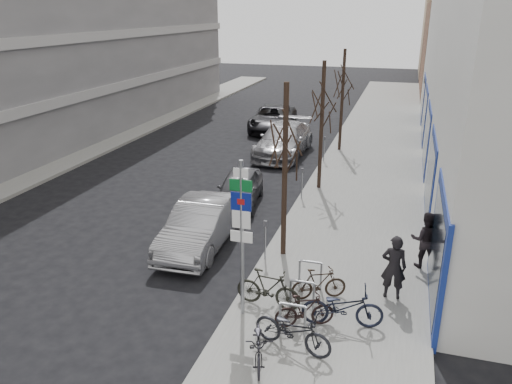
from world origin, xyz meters
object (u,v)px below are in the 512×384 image
Objects in this scene: bike_far_inner at (319,283)px; pedestrian_near at (394,267)px; parked_car_back at (284,140)px; tree_far at (344,76)px; bike_near_right at (305,310)px; bike_mid_inner at (268,288)px; lane_car at (273,118)px; tree_mid at (323,96)px; pedestrian_far at (425,239)px; meter_front at (265,236)px; meter_mid at (302,180)px; meter_back at (324,146)px; bike_rack at (302,292)px; bike_mid_curb at (343,304)px; parked_car_mid at (239,188)px; highway_sign_pole at (242,230)px; parked_car_front at (201,225)px; bike_far_curb at (293,327)px; tree_near at (286,131)px; bike_near_left at (259,342)px.

bike_far_inner is 2.01m from pedestrian_near.
tree_far is at bearing 28.68° from parked_car_back.
bike_near_right is 2.82m from pedestrian_near.
lane_car reaches higher than bike_mid_inner.
lane_car is (-6.39, 19.34, 0.17)m from bike_far_inner.
pedestrian_far is (4.20, -6.10, -3.07)m from tree_mid.
bike_mid_inner is 1.00× the size of pedestrian_far.
bike_near_right is (1.41, -16.60, -3.50)m from tree_far.
meter_front and meter_mid have the same top height.
meter_back is at bearing -68.08° from pedestrian_far.
meter_mid is at bearing -93.22° from tree_far.
pedestrian_far is (3.00, 3.30, 0.37)m from bike_rack.
meter_front is 18.11m from lane_car.
pedestrian_far is (1.92, 3.71, 0.28)m from bike_mid_curb.
parked_car_back is at bearing 17.26° from bike_mid_inner.
bike_rack is 10.08m from tree_mid.
highway_sign_pole is at bearing -78.67° from parked_car_mid.
bike_rack is at bearing -78.20° from meter_mid.
meter_front is 2.41m from parked_car_front.
highway_sign_pole is at bearing 100.97° from bike_far_inner.
bike_far_curb is (1.77, -4.02, -0.19)m from meter_front.
parked_car_mid is (-4.32, 6.29, 0.06)m from bike_far_inner.
meter_back is at bearing 74.93° from parked_car_front.
lane_car reaches higher than parked_car_front.
bike_mid_curb is at bearing 59.77° from pedestrian_far.
bike_mid_inner is 4.37m from parked_car_front.
tree_mid is 4.33× the size of meter_back.
parked_car_mid is 13.21m from lane_car.
tree_near is 5.95m from meter_mid.
pedestrian_near is (3.83, -6.64, 0.13)m from meter_mid.
parked_car_back is (-2.80, 5.05, -3.27)m from tree_mid.
pedestrian_far is at bearing -44.69° from meter_mid.
lane_car reaches higher than meter_mid.
tree_near reaches higher than bike_near_left.
bike_far_curb is 16.59m from parked_car_back.
parked_car_back is (0.00, 7.53, 0.17)m from parked_car_mid.
bike_far_inner reaches higher than bike_near_right.
tree_near reaches higher than bike_far_inner.
tree_near is 3.12× the size of pedestrian_far.
bike_mid_inner is 1.41m from bike_far_inner.
parked_car_back is 13.16m from pedestrian_far.
bike_far_inner is (1.97, -12.77, -0.31)m from meter_back.
parked_car_back reaches higher than bike_far_curb.
tree_near is 1.00× the size of tree_mid.
tree_near is 3.36× the size of bike_near_left.
lane_car is at bearing 19.62° from bike_mid_inner.
bike_near_right is (0.69, 1.55, -0.05)m from bike_near_left.
parked_car_front is at bearing 107.12° from bike_near_left.
bike_mid_curb is at bearing 32.75° from bike_near_left.
pedestrian_near is at bearing -72.49° from meter_back.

